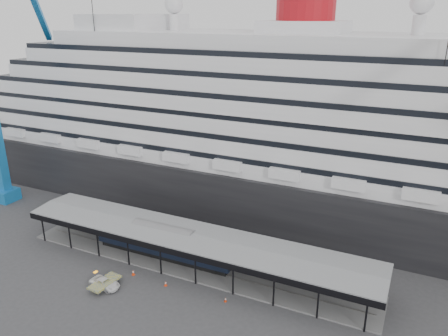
{
  "coord_description": "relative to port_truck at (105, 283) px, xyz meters",
  "views": [
    {
      "loc": [
        28.97,
        -45.03,
        36.27
      ],
      "look_at": [
        3.98,
        8.0,
        15.28
      ],
      "focal_mm": 35.0,
      "sensor_mm": 36.0,
      "label": 1
    }
  ],
  "objects": [
    {
      "name": "traffic_cone_mid",
      "position": [
        7.47,
        3.9,
        -0.26
      ],
      "size": [
        0.39,
        0.39,
        0.74
      ],
      "rotation": [
        0.0,
        0.0,
        0.02
      ],
      "color": "#F5390D",
      "rests_on": "ground"
    },
    {
      "name": "port_truck",
      "position": [
        0.0,
        0.0,
        0.0
      ],
      "size": [
        4.72,
        2.51,
        1.26
      ],
      "primitive_type": "imported",
      "rotation": [
        0.0,
        0.0,
        1.48
      ],
      "color": "white",
      "rests_on": "ground"
    },
    {
      "name": "traffic_cone_right",
      "position": [
        16.6,
        4.24,
        -0.3
      ],
      "size": [
        0.36,
        0.36,
        0.66
      ],
      "rotation": [
        0.0,
        0.0,
        0.05
      ],
      "color": "red",
      "rests_on": "ground"
    },
    {
      "name": "cruise_ship",
      "position": [
        8.21,
        37.25,
        17.72
      ],
      "size": [
        130.0,
        30.0,
        43.9
      ],
      "color": "black",
      "rests_on": "ground"
    },
    {
      "name": "platform_canopy",
      "position": [
        8.16,
        10.25,
        1.73
      ],
      "size": [
        56.0,
        9.18,
        5.3
      ],
      "color": "slate",
      "rests_on": "ground"
    },
    {
      "name": "pullman_carriage",
      "position": [
        3.23,
        10.25,
        2.12
      ],
      "size": [
        23.19,
        3.29,
        22.74
      ],
      "rotation": [
        0.0,
        0.0,
        0.01
      ],
      "color": "black",
      "rests_on": "ground"
    },
    {
      "name": "traffic_cone_left",
      "position": [
        1.74,
        4.16,
        -0.22
      ],
      "size": [
        0.47,
        0.47,
        0.84
      ],
      "rotation": [
        0.0,
        0.0,
        -0.1
      ],
      "color": "#F73F0D",
      "rests_on": "ground"
    },
    {
      "name": "ground",
      "position": [
        8.16,
        5.25,
        -0.63
      ],
      "size": [
        200.0,
        200.0,
        0.0
      ],
      "primitive_type": "plane",
      "color": "#39393C",
      "rests_on": "ground"
    }
  ]
}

